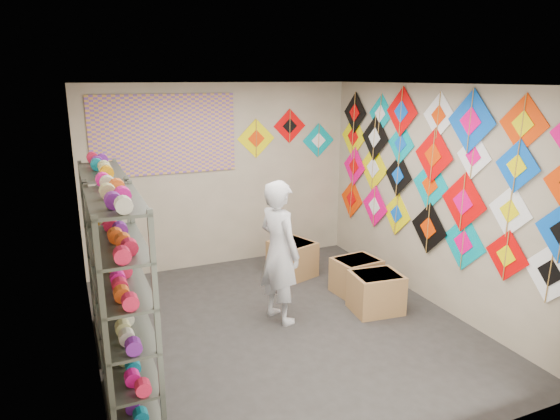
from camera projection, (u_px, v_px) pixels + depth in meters
name	position (u px, v px, depth m)	size (l,w,h in m)	color
ground	(282.00, 326.00, 5.73)	(4.50, 4.50, 0.00)	#2C2926
room_walls	(283.00, 186.00, 5.31)	(4.50, 4.50, 4.50)	tan
shelf_rack_front	(124.00, 309.00, 4.05)	(0.40, 1.10, 1.90)	#4C5147
shelf_rack_back	(109.00, 257.00, 5.20)	(0.40, 1.10, 1.90)	#4C5147
string_spools	(115.00, 270.00, 4.60)	(0.12, 2.36, 0.12)	#FF129B
kite_wall_display	(429.00, 172.00, 6.10)	(0.05, 4.33, 2.06)	white
back_wall_kites	(287.00, 135.00, 7.63)	(1.62, 0.02, 0.78)	#F3E201
poster	(165.00, 135.00, 6.88)	(2.00, 0.01, 1.10)	#6B4495
shopkeeper	(279.00, 252.00, 5.69)	(0.55, 0.69, 1.68)	silver
carton_a	(376.00, 292.00, 6.05)	(0.58, 0.48, 0.48)	#9F7745
carton_b	(356.00, 276.00, 6.58)	(0.57, 0.46, 0.46)	#9F7745
carton_c	(292.00, 259.00, 7.16)	(0.52, 0.57, 0.50)	#9F7745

